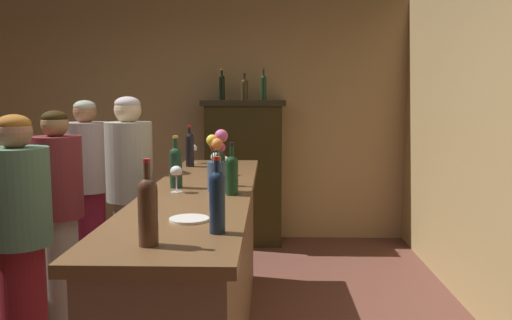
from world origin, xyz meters
TOP-DOWN VIEW (x-y plane):
  - wall_back at (0.00, 3.04)m, footprint 4.93×0.12m
  - bar_counter at (0.48, 0.27)m, footprint 0.64×2.91m
  - display_cabinet at (0.63, 2.74)m, footprint 0.89×0.43m
  - wine_bottle_rose at (0.33, 0.32)m, footprint 0.08×0.08m
  - wine_bottle_merlot at (0.59, 0.41)m, footprint 0.06×0.06m
  - wine_bottle_pinot at (0.69, -0.75)m, footprint 0.07×0.07m
  - wine_bottle_chardonnay at (0.45, -0.94)m, footprint 0.08×0.08m
  - wine_bottle_riesling at (0.26, 1.30)m, footprint 0.07×0.07m
  - wine_bottle_syrah at (0.69, 0.09)m, footprint 0.07×0.07m
  - wine_glass_front at (0.58, 0.85)m, footprint 0.07×0.07m
  - wine_glass_mid at (0.36, 0.17)m, footprint 0.07×0.07m
  - wine_glass_rear at (0.26, 1.52)m, footprint 0.07×0.07m
  - wine_glass_spare at (0.50, 0.99)m, footprint 0.07×0.07m
  - flower_arrangement at (0.59, 0.20)m, footprint 0.13×0.14m
  - cheese_plate at (0.54, -0.54)m, footprint 0.18×0.18m
  - display_bottle_left at (0.39, 2.74)m, footprint 0.06×0.06m
  - display_bottle_midleft at (0.63, 2.74)m, footprint 0.08×0.08m
  - display_bottle_center at (0.84, 2.74)m, footprint 0.06×0.06m
  - patron_in_navy at (-0.51, -0.01)m, footprint 0.36×0.36m
  - patron_by_cabinet at (-0.63, 1.45)m, footprint 0.38×0.38m
  - patron_in_grey at (-0.15, 1.00)m, footprint 0.35×0.35m
  - patron_near_entrance at (-0.54, 0.60)m, footprint 0.33×0.33m

SIDE VIEW (x-z plane):
  - bar_counter at x=0.48m, z-range 0.00..1.05m
  - display_cabinet at x=0.63m, z-range 0.04..1.60m
  - patron_in_navy at x=-0.51m, z-range 0.07..1.58m
  - patron_near_entrance at x=-0.54m, z-range 0.07..1.59m
  - patron_by_cabinet at x=-0.63m, z-range 0.07..1.64m
  - patron_in_grey at x=-0.15m, z-range 0.08..1.69m
  - cheese_plate at x=0.54m, z-range 1.04..1.06m
  - wine_glass_front at x=0.58m, z-range 1.07..1.21m
  - wine_glass_spare at x=0.50m, z-range 1.08..1.23m
  - wine_glass_rear at x=0.26m, z-range 1.08..1.24m
  - wine_glass_mid at x=0.36m, z-range 1.08..1.24m
  - wine_bottle_merlot at x=0.59m, z-range 1.03..1.30m
  - wine_bottle_syrah at x=0.69m, z-range 1.02..1.32m
  - wine_bottle_rose at x=0.33m, z-range 1.02..1.35m
  - wine_bottle_chardonnay at x=0.45m, z-range 1.02..1.36m
  - wine_bottle_pinot at x=0.69m, z-range 1.03..1.35m
  - wine_bottle_riesling at x=0.26m, z-range 1.03..1.36m
  - flower_arrangement at x=0.59m, z-range 1.03..1.41m
  - wall_back at x=0.00m, z-range 0.00..2.68m
  - display_bottle_midleft at x=0.63m, z-range 1.55..1.83m
  - display_bottle_center at x=0.84m, z-range 1.54..1.88m
  - display_bottle_left at x=0.39m, z-range 1.55..1.88m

